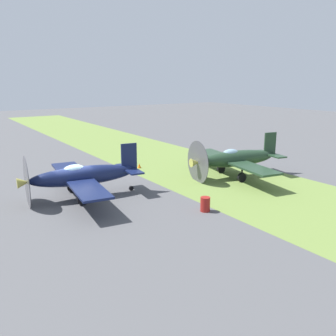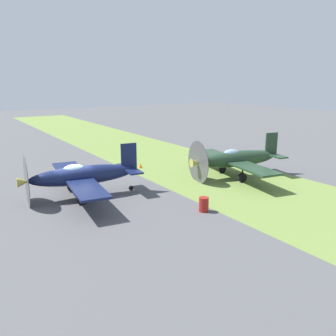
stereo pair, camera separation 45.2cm
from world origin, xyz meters
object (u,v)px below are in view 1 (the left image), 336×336
(airplane_lead, at_px, (82,176))
(runway_marker_cone, at_px, (139,166))
(fuel_drum, at_px, (205,204))
(airplane_wingman, at_px, (235,159))

(airplane_lead, height_order, runway_marker_cone, airplane_lead)
(airplane_lead, relative_size, fuel_drum, 11.48)
(airplane_wingman, bearing_deg, airplane_lead, 92.13)
(runway_marker_cone, bearing_deg, airplane_lead, 125.67)
(airplane_lead, xyz_separation_m, airplane_wingman, (-1.77, -12.57, 0.01))
(airplane_lead, relative_size, airplane_wingman, 0.99)
(airplane_wingman, xyz_separation_m, fuel_drum, (-4.97, 7.26, -1.10))
(airplane_lead, distance_m, runway_marker_cone, 9.24)
(airplane_wingman, xyz_separation_m, runway_marker_cone, (7.11, 5.14, -1.33))
(runway_marker_cone, bearing_deg, fuel_drum, 170.07)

